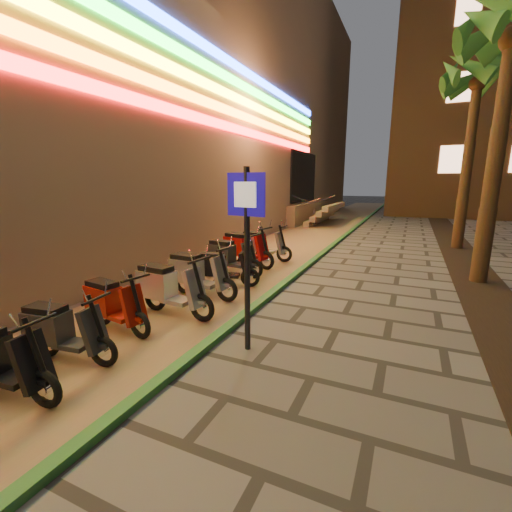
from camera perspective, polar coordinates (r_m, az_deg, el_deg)
The scene contains 15 objects.
ground at distance 4.50m, azimuth -5.10°, elevation -22.48°, with size 120.00×120.00×0.00m, color #474442.
parking_strip at distance 14.16m, azimuth 5.60°, elevation 1.89°, with size 3.40×60.00×0.01m, color #8C7251.
green_curb at distance 13.72m, azimuth 12.34°, elevation 1.51°, with size 0.18×60.00×0.10m, color #286A2D.
planting_strip at distance 8.76m, azimuth 34.83°, elevation -6.90°, with size 1.20×40.00×0.02m, color black.
mall_building at distance 22.34m, azimuth -30.32°, elevation 23.51°, with size 24.23×44.00×15.00m.
palm_d at distance 15.67m, azimuth 32.99°, elevation 22.96°, with size 2.97×3.02×7.16m.
pedestrian_sign at distance 4.99m, azimuth -1.57°, elevation 3.43°, with size 0.61×0.12×2.77m.
scooter_4 at distance 5.79m, azimuth -29.79°, elevation -10.70°, with size 1.51×0.61×1.06m.
scooter_5 at distance 6.56m, azimuth -22.92°, elevation -7.26°, with size 1.56×0.64×1.09m.
scooter_6 at distance 6.91m, azimuth -14.57°, elevation -5.13°, with size 1.75×0.61×1.23m.
scooter_7 at distance 7.84m, azimuth -10.02°, elevation -2.86°, with size 1.75×0.61×1.23m.
scooter_8 at distance 8.53m, azimuth -5.84°, elevation -1.93°, with size 1.53×0.78×1.08m.
scooter_9 at distance 9.56m, azimuth -4.47°, elevation 0.03°, with size 1.74×0.70×1.22m.
scooter_10 at distance 10.53m, azimuth -2.10°, elevation 1.36°, with size 1.82×0.87×1.28m.
scooter_11 at distance 11.28m, azimuth 0.82°, elevation 1.93°, with size 1.71×0.60×1.20m.
Camera 1 is at (1.85, -3.20, 2.57)m, focal length 24.00 mm.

